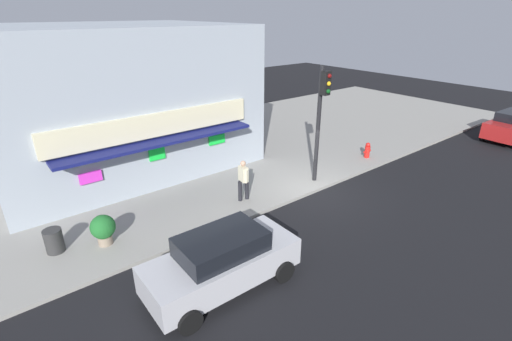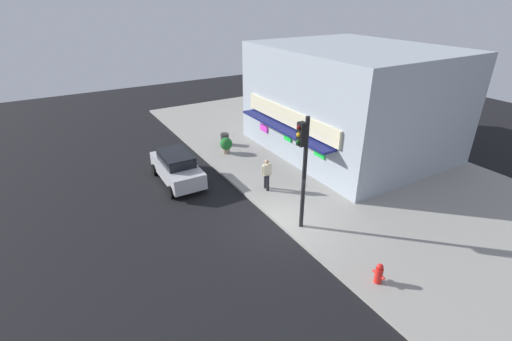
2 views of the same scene
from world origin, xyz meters
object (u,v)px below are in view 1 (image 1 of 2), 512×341
parked_car_silver (222,261)px  potted_plant_by_doorway (103,228)px  fire_hydrant (367,150)px  pedestrian (243,179)px  traffic_light (321,110)px  trash_can (54,241)px

parked_car_silver → potted_plant_by_doorway: bearing=116.3°
fire_hydrant → pedestrian: 7.82m
parked_car_silver → fire_hydrant: bearing=16.7°
traffic_light → potted_plant_by_doorway: bearing=174.0°
fire_hydrant → potted_plant_by_doorway: potted_plant_by_doorway is taller
traffic_light → trash_can: 10.85m
pedestrian → traffic_light: bearing=-9.3°
trash_can → parked_car_silver: bearing=-53.7°
pedestrian → trash_can: bearing=172.3°
trash_can → pedestrian: bearing=-7.7°
trash_can → potted_plant_by_doorway: 1.49m
fire_hydrant → trash_can: 14.59m
potted_plant_by_doorway → parked_car_silver: 4.42m
trash_can → parked_car_silver: parked_car_silver is taller
trash_can → parked_car_silver: (3.32, -4.53, 0.35)m
trash_can → potted_plant_by_doorway: (1.37, -0.56, 0.20)m
fire_hydrant → potted_plant_by_doorway: bearing=177.4°
potted_plant_by_doorway → trash_can: bearing=157.6°
fire_hydrant → trash_can: size_ratio=1.03×
pedestrian → parked_car_silver: (-3.42, -3.62, -0.19)m
trash_can → potted_plant_by_doorway: bearing=-22.4°
traffic_light → potted_plant_by_doorway: (-9.00, 0.94, -2.64)m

